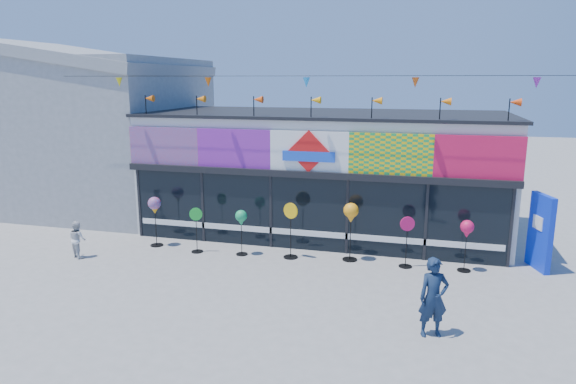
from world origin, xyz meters
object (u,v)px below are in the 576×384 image
(spinner_3, at_px, (291,229))
(spinner_5, at_px, (407,241))
(spinner_4, at_px, (351,215))
(spinner_6, at_px, (467,231))
(adult_man, at_px, (433,297))
(spinner_1, at_px, (196,229))
(blue_sign, at_px, (540,232))
(spinner_2, at_px, (241,219))
(spinner_0, at_px, (155,207))
(child, at_px, (78,239))

(spinner_3, distance_m, spinner_5, 3.35)
(spinner_4, bearing_deg, spinner_3, -172.07)
(spinner_3, distance_m, spinner_6, 4.94)
(spinner_5, xyz_separation_m, spinner_6, (1.59, 0.09, 0.39))
(spinner_3, xyz_separation_m, spinner_5, (3.34, 0.09, -0.11))
(spinner_4, xyz_separation_m, adult_man, (2.28, -4.09, -0.54))
(spinner_1, bearing_deg, spinner_3, 4.77)
(spinner_4, bearing_deg, adult_man, -60.85)
(blue_sign, bearing_deg, spinner_6, -178.09)
(spinner_1, relative_size, spinner_6, 0.96)
(spinner_2, relative_size, spinner_6, 0.95)
(spinner_2, xyz_separation_m, spinner_6, (6.43, 0.30, 0.05))
(spinner_0, height_order, spinner_3, spinner_3)
(spinner_5, bearing_deg, spinner_0, -179.34)
(spinner_1, bearing_deg, child, -157.79)
(blue_sign, bearing_deg, adult_man, -139.30)
(blue_sign, bearing_deg, spinner_1, 168.74)
(spinner_0, height_order, adult_man, adult_man)
(spinner_4, bearing_deg, spinner_6, -1.13)
(spinner_2, xyz_separation_m, adult_man, (5.52, -3.73, -0.27))
(spinner_0, xyz_separation_m, child, (-1.72, -1.56, -0.72))
(blue_sign, height_order, spinner_3, blue_sign)
(spinner_3, height_order, spinner_4, spinner_4)
(spinner_3, height_order, spinner_5, spinner_3)
(spinner_0, distance_m, child, 2.43)
(spinner_1, distance_m, spinner_4, 4.72)
(spinner_3, bearing_deg, spinner_5, 1.47)
(adult_man, relative_size, child, 1.51)
(spinner_3, bearing_deg, blue_sign, 7.36)
(spinner_2, height_order, spinner_6, spinner_6)
(spinner_4, height_order, adult_man, spinner_4)
(spinner_1, relative_size, spinner_5, 0.95)
(blue_sign, distance_m, spinner_2, 8.48)
(spinner_6, bearing_deg, spinner_2, -177.35)
(blue_sign, bearing_deg, spinner_5, 174.88)
(spinner_0, distance_m, spinner_2, 2.93)
(spinner_4, bearing_deg, child, -167.10)
(blue_sign, distance_m, adult_man, 5.57)
(child, bearing_deg, spinner_2, -136.36)
(spinner_6, bearing_deg, adult_man, -102.75)
(spinner_4, relative_size, child, 1.55)
(spinner_1, height_order, spinner_6, spinner_6)
(spinner_2, bearing_deg, child, -162.72)
(spinner_5, distance_m, adult_man, 3.99)
(spinner_3, xyz_separation_m, spinner_4, (1.74, 0.24, 0.50))
(spinner_3, height_order, child, spinner_3)
(adult_man, distance_m, child, 10.43)
(spinner_4, distance_m, spinner_6, 3.20)
(blue_sign, relative_size, spinner_2, 1.53)
(spinner_6, bearing_deg, spinner_5, -176.64)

